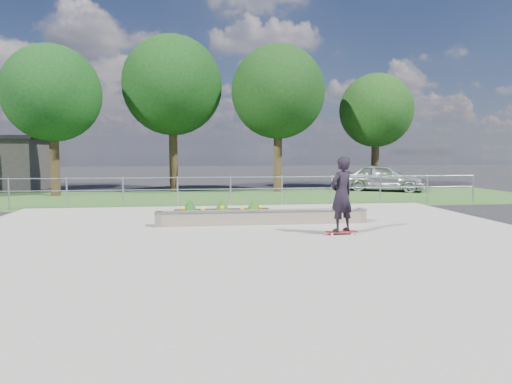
# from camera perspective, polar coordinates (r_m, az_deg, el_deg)

# --- Properties ---
(ground) EXTENTS (120.00, 120.00, 0.00)m
(ground) POSITION_cam_1_polar(r_m,az_deg,el_deg) (10.16, -0.02, -6.94)
(ground) COLOR black
(ground) RESTS_ON ground
(grass_verge) EXTENTS (30.00, 8.00, 0.02)m
(grass_verge) POSITION_cam_1_polar(r_m,az_deg,el_deg) (21.00, -3.90, -0.73)
(grass_verge) COLOR #2B5020
(grass_verge) RESTS_ON ground
(concrete_slab) EXTENTS (15.00, 15.00, 0.06)m
(concrete_slab) POSITION_cam_1_polar(r_m,az_deg,el_deg) (10.15, -0.02, -6.77)
(concrete_slab) COLOR gray
(concrete_slab) RESTS_ON ground
(fence) EXTENTS (20.06, 0.06, 1.20)m
(fence) POSITION_cam_1_polar(r_m,az_deg,el_deg) (17.46, -3.21, 0.61)
(fence) COLOR gray
(fence) RESTS_ON ground
(tree_far_left) EXTENTS (4.55, 4.55, 7.15)m
(tree_far_left) POSITION_cam_1_polar(r_m,az_deg,el_deg) (23.98, -24.14, 11.16)
(tree_far_left) COLOR #2F2012
(tree_far_left) RESTS_ON ground
(tree_mid_left) EXTENTS (5.25, 5.25, 8.25)m
(tree_mid_left) POSITION_cam_1_polar(r_m,az_deg,el_deg) (25.13, -10.41, 12.94)
(tree_mid_left) COLOR #312113
(tree_mid_left) RESTS_ON ground
(tree_mid_right) EXTENTS (4.90, 4.90, 7.70)m
(tree_mid_right) POSITION_cam_1_polar(r_m,az_deg,el_deg) (24.44, 2.77, 12.35)
(tree_mid_right) COLOR #342415
(tree_mid_right) RESTS_ON ground
(tree_far_right) EXTENTS (4.20, 4.20, 6.60)m
(tree_far_right) POSITION_cam_1_polar(r_m,az_deg,el_deg) (27.47, 14.79, 9.80)
(tree_far_right) COLOR #362615
(tree_far_right) RESTS_ON ground
(grind_ledge) EXTENTS (6.00, 0.44, 0.43)m
(grind_ledge) POSITION_cam_1_polar(r_m,az_deg,el_deg) (12.97, 0.85, -3.15)
(grind_ledge) COLOR #685C4D
(grind_ledge) RESTS_ON concrete_slab
(planter_bed) EXTENTS (3.00, 1.20, 0.61)m
(planter_bed) POSITION_cam_1_polar(r_m,az_deg,el_deg) (14.09, -4.21, -2.59)
(planter_bed) COLOR black
(planter_bed) RESTS_ON concrete_slab
(skateboarder) EXTENTS (0.80, 0.70, 1.93)m
(skateboarder) POSITION_cam_1_polar(r_m,az_deg,el_deg) (11.44, 10.65, -0.30)
(skateboarder) COLOR silver
(skateboarder) RESTS_ON concrete_slab
(parked_car) EXTENTS (4.68, 3.69, 1.49)m
(parked_car) POSITION_cam_1_polar(r_m,az_deg,el_deg) (25.49, 15.61, 1.77)
(parked_car) COLOR #9DA2A6
(parked_car) RESTS_ON ground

